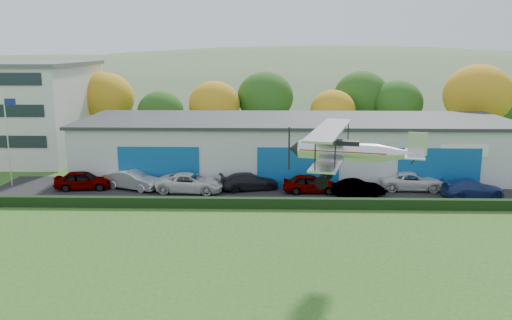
{
  "coord_description": "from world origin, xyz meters",
  "views": [
    {
      "loc": [
        2.51,
        -21.99,
        11.92
      ],
      "look_at": [
        1.71,
        9.37,
        5.19
      ],
      "focal_mm": 36.9,
      "sensor_mm": 36.0,
      "label": 1
    }
  ],
  "objects_px": {
    "hangar": "(295,146)",
    "car_5": "(358,188)",
    "flagpole": "(8,132)",
    "car_0": "(83,180)",
    "car_3": "(249,181)",
    "car_4": "(310,184)",
    "car_2": "(190,183)",
    "car_1": "(132,180)",
    "car_6": "(412,181)",
    "biplane": "(349,150)",
    "car_7": "(473,188)"
  },
  "relations": [
    {
      "from": "flagpole",
      "to": "car_4",
      "type": "relative_size",
      "value": 1.77
    },
    {
      "from": "car_3",
      "to": "car_5",
      "type": "relative_size",
      "value": 1.18
    },
    {
      "from": "hangar",
      "to": "car_7",
      "type": "height_order",
      "value": "hangar"
    },
    {
      "from": "car_5",
      "to": "car_7",
      "type": "xyz_separation_m",
      "value": [
        9.21,
        -0.03,
        0.03
      ]
    },
    {
      "from": "car_3",
      "to": "car_5",
      "type": "xyz_separation_m",
      "value": [
        8.98,
        -1.81,
        -0.03
      ]
    },
    {
      "from": "flagpole",
      "to": "car_0",
      "type": "height_order",
      "value": "flagpole"
    },
    {
      "from": "car_2",
      "to": "biplane",
      "type": "xyz_separation_m",
      "value": [
        10.68,
        -15.94,
        5.97
      ]
    },
    {
      "from": "car_6",
      "to": "biplane",
      "type": "distance_m",
      "value": 19.89
    },
    {
      "from": "hangar",
      "to": "car_5",
      "type": "xyz_separation_m",
      "value": [
        4.78,
        -8.48,
        -1.92
      ]
    },
    {
      "from": "flagpole",
      "to": "car_7",
      "type": "distance_m",
      "value": 39.16
    },
    {
      "from": "car_0",
      "to": "biplane",
      "type": "height_order",
      "value": "biplane"
    },
    {
      "from": "car_5",
      "to": "car_2",
      "type": "bearing_deg",
      "value": 73.09
    },
    {
      "from": "flagpole",
      "to": "car_7",
      "type": "relative_size",
      "value": 1.61
    },
    {
      "from": "car_0",
      "to": "car_6",
      "type": "bearing_deg",
      "value": -95.58
    },
    {
      "from": "car_0",
      "to": "car_6",
      "type": "distance_m",
      "value": 28.05
    },
    {
      "from": "flagpole",
      "to": "car_3",
      "type": "relative_size",
      "value": 1.61
    },
    {
      "from": "car_0",
      "to": "car_5",
      "type": "relative_size",
      "value": 1.11
    },
    {
      "from": "car_0",
      "to": "car_3",
      "type": "relative_size",
      "value": 0.94
    },
    {
      "from": "flagpole",
      "to": "car_6",
      "type": "height_order",
      "value": "flagpole"
    },
    {
      "from": "car_3",
      "to": "car_4",
      "type": "height_order",
      "value": "car_4"
    },
    {
      "from": "car_2",
      "to": "car_5",
      "type": "height_order",
      "value": "car_2"
    },
    {
      "from": "hangar",
      "to": "car_1",
      "type": "distance_m",
      "value": 15.78
    },
    {
      "from": "car_4",
      "to": "car_5",
      "type": "height_order",
      "value": "car_4"
    },
    {
      "from": "flagpole",
      "to": "biplane",
      "type": "height_order",
      "value": "flagpole"
    },
    {
      "from": "car_1",
      "to": "car_6",
      "type": "xyz_separation_m",
      "value": [
        23.86,
        0.39,
        -0.06
      ]
    },
    {
      "from": "car_5",
      "to": "car_4",
      "type": "bearing_deg",
      "value": 62.38
    },
    {
      "from": "car_2",
      "to": "biplane",
      "type": "distance_m",
      "value": 20.09
    },
    {
      "from": "car_6",
      "to": "car_7",
      "type": "bearing_deg",
      "value": -115.54
    },
    {
      "from": "hangar",
      "to": "car_4",
      "type": "bearing_deg",
      "value": -82.78
    },
    {
      "from": "car_0",
      "to": "car_5",
      "type": "height_order",
      "value": "car_0"
    },
    {
      "from": "car_3",
      "to": "car_4",
      "type": "bearing_deg",
      "value": -114.6
    },
    {
      "from": "biplane",
      "to": "car_5",
      "type": "bearing_deg",
      "value": 92.5
    },
    {
      "from": "car_2",
      "to": "biplane",
      "type": "relative_size",
      "value": 0.71
    },
    {
      "from": "flagpole",
      "to": "car_5",
      "type": "relative_size",
      "value": 1.91
    },
    {
      "from": "car_4",
      "to": "car_7",
      "type": "distance_m",
      "value": 13.08
    },
    {
      "from": "car_4",
      "to": "car_7",
      "type": "xyz_separation_m",
      "value": [
        13.04,
        -1.03,
        -0.05
      ]
    },
    {
      "from": "car_4",
      "to": "car_5",
      "type": "distance_m",
      "value": 3.96
    },
    {
      "from": "hangar",
      "to": "car_2",
      "type": "relative_size",
      "value": 7.19
    },
    {
      "from": "car_2",
      "to": "car_7",
      "type": "xyz_separation_m",
      "value": [
        23.08,
        -0.98,
        -0.07
      ]
    },
    {
      "from": "car_0",
      "to": "car_2",
      "type": "xyz_separation_m",
      "value": [
        9.27,
        -0.64,
        -0.01
      ]
    },
    {
      "from": "hangar",
      "to": "car_0",
      "type": "bearing_deg",
      "value": -159.44
    },
    {
      "from": "biplane",
      "to": "car_1",
      "type": "bearing_deg",
      "value": 147.77
    },
    {
      "from": "flagpole",
      "to": "car_2",
      "type": "bearing_deg",
      "value": -5.6
    },
    {
      "from": "car_2",
      "to": "car_4",
      "type": "bearing_deg",
      "value": -85.29
    },
    {
      "from": "car_7",
      "to": "flagpole",
      "type": "bearing_deg",
      "value": 81.43
    },
    {
      "from": "car_0",
      "to": "car_1",
      "type": "distance_m",
      "value": 4.19
    },
    {
      "from": "hangar",
      "to": "car_5",
      "type": "bearing_deg",
      "value": -60.56
    },
    {
      "from": "car_4",
      "to": "car_7",
      "type": "bearing_deg",
      "value": -96.02
    },
    {
      "from": "hangar",
      "to": "car_0",
      "type": "relative_size",
      "value": 8.69
    },
    {
      "from": "car_0",
      "to": "car_6",
      "type": "height_order",
      "value": "car_0"
    }
  ]
}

